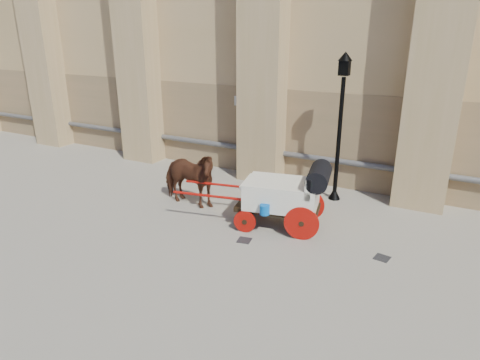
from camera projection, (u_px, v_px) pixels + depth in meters
The scene contains 6 objects.
ground at pixel (237, 225), 11.13m from camera, with size 90.00×90.00×0.00m, color gray.
horse at pixel (188, 178), 12.11m from camera, with size 0.90×1.98×1.67m, color #552C1B.
carriage at pixel (287, 193), 10.74m from camera, with size 4.08×1.79×1.73m.
street_lamp at pixel (340, 124), 12.09m from camera, with size 0.40×0.40×4.25m.
drain_grate_near at pixel (244, 240), 10.34m from camera, with size 0.32×0.32×0.01m, color black.
drain_grate_far at pixel (382, 258), 9.55m from camera, with size 0.32×0.32×0.01m, color black.
Camera 1 is at (4.73, -8.89, 4.89)m, focal length 32.00 mm.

